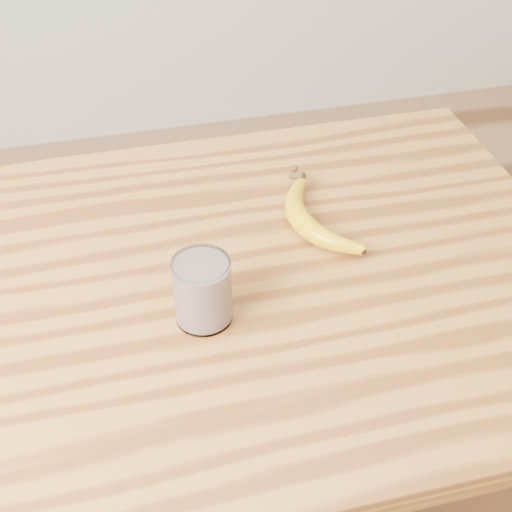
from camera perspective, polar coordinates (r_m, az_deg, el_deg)
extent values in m
cube|color=#A56D2B|center=(1.08, -4.87, -2.99)|extent=(1.20, 0.80, 0.04)
cylinder|color=brown|center=(1.75, 11.57, -3.22)|extent=(0.06, 0.06, 0.86)
cylinder|color=white|center=(0.98, -4.31, -2.78)|extent=(0.08, 0.08, 0.10)
torus|color=white|center=(0.94, -4.45, -0.60)|extent=(0.08, 0.08, 0.00)
cylinder|color=silver|center=(0.98, -4.30, -2.86)|extent=(0.07, 0.07, 0.09)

